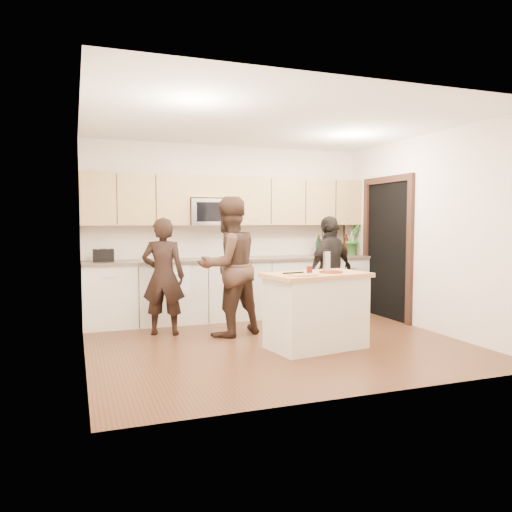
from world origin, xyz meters
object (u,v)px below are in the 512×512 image
object	(u,v)px
woman_center	(228,266)
woman_right	(330,271)
island	(316,310)
woman_left	(163,276)
toaster	(103,255)

from	to	relation	value
woman_center	woman_right	xyz separation A→B (m)	(1.55, 0.08, -0.12)
island	woman_left	size ratio (longest dim) A/B	0.83
island	woman_right	xyz separation A→B (m)	(0.77, 1.07, 0.34)
toaster	woman_left	size ratio (longest dim) A/B	0.18
woman_center	woman_right	world-z (taller)	woman_center
island	woman_right	distance (m)	1.36
island	woman_left	bearing A→B (deg)	131.25
island	woman_center	xyz separation A→B (m)	(-0.79, 0.99, 0.46)
woman_left	woman_center	distance (m)	0.88
toaster	woman_left	distance (m)	1.06
island	woman_center	size ratio (longest dim) A/B	0.71
woman_left	woman_center	size ratio (longest dim) A/B	0.85
island	toaster	bearing A→B (deg)	129.34
woman_left	woman_right	xyz separation A→B (m)	(2.35, -0.26, 0.01)
island	woman_left	xyz separation A→B (m)	(-1.59, 1.33, 0.33)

